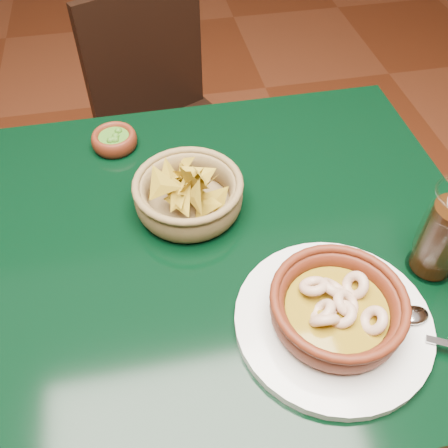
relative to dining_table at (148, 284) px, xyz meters
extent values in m
plane|color=#471C0C|center=(0.00, 0.00, -0.65)|extent=(7.00, 7.00, 0.00)
cube|color=black|center=(0.00, 0.00, 0.08)|extent=(1.20, 0.80, 0.04)
cylinder|color=black|center=(0.54, 0.34, -0.30)|extent=(0.06, 0.06, 0.71)
cube|color=black|center=(0.14, 0.64, -0.23)|extent=(0.53, 0.53, 0.04)
cylinder|color=black|center=(0.06, 0.41, -0.44)|extent=(0.03, 0.03, 0.43)
cylinder|color=black|center=(0.37, 0.56, -0.44)|extent=(0.03, 0.03, 0.43)
cylinder|color=black|center=(-0.08, 0.72, -0.44)|extent=(0.03, 0.03, 0.43)
cylinder|color=black|center=(0.23, 0.87, -0.44)|extent=(0.03, 0.03, 0.43)
cube|color=black|center=(0.07, 0.80, 0.00)|extent=(0.36, 0.18, 0.42)
cylinder|color=silver|center=(0.27, -0.20, 0.11)|extent=(0.30, 0.30, 0.02)
cylinder|color=#4C1A0C|center=(0.27, -0.20, 0.12)|extent=(0.18, 0.18, 0.01)
torus|color=#4C1A0C|center=(0.27, -0.20, 0.14)|extent=(0.22, 0.22, 0.04)
torus|color=#4C1A0C|center=(0.27, -0.20, 0.17)|extent=(0.20, 0.20, 0.01)
cylinder|color=brown|center=(0.27, -0.20, 0.14)|extent=(0.15, 0.15, 0.01)
torus|color=tan|center=(0.29, -0.20, 0.15)|extent=(0.05, 0.06, 0.05)
torus|color=tan|center=(0.31, -0.17, 0.15)|extent=(0.04, 0.05, 0.04)
torus|color=tan|center=(0.28, -0.17, 0.15)|extent=(0.05, 0.05, 0.05)
torus|color=tan|center=(0.25, -0.16, 0.16)|extent=(0.06, 0.06, 0.04)
torus|color=tan|center=(0.25, -0.21, 0.15)|extent=(0.06, 0.06, 0.05)
torus|color=tan|center=(0.25, -0.22, 0.15)|extent=(0.06, 0.04, 0.06)
torus|color=tan|center=(0.27, -0.21, 0.15)|extent=(0.06, 0.06, 0.04)
torus|color=tan|center=(0.31, -0.23, 0.15)|extent=(0.04, 0.05, 0.05)
ellipsoid|color=silver|center=(0.39, -0.22, 0.12)|extent=(0.05, 0.03, 0.01)
cylinder|color=olive|center=(0.10, 0.08, 0.10)|extent=(0.17, 0.17, 0.01)
torus|color=olive|center=(0.10, 0.08, 0.13)|extent=(0.23, 0.23, 0.06)
torus|color=olive|center=(0.10, 0.08, 0.16)|extent=(0.20, 0.20, 0.01)
cone|color=#A8871C|center=(0.07, 0.11, 0.16)|extent=(0.06, 0.09, 0.09)
cone|color=#A8871C|center=(0.07, 0.09, 0.16)|extent=(0.10, 0.06, 0.08)
cone|color=#A8871C|center=(0.12, 0.07, 0.19)|extent=(0.05, 0.08, 0.07)
cone|color=#A8871C|center=(0.12, 0.06, 0.13)|extent=(0.07, 0.10, 0.07)
cone|color=#A8871C|center=(0.09, 0.08, 0.16)|extent=(0.04, 0.09, 0.10)
cone|color=#A8871C|center=(0.14, 0.06, 0.14)|extent=(0.10, 0.05, 0.09)
cone|color=#A8871C|center=(0.12, 0.08, 0.17)|extent=(0.10, 0.08, 0.07)
cone|color=#A8871C|center=(0.10, 0.07, 0.17)|extent=(0.08, 0.07, 0.10)
cone|color=#A8871C|center=(0.13, 0.09, 0.14)|extent=(0.08, 0.07, 0.09)
cone|color=#A8871C|center=(0.08, 0.07, 0.16)|extent=(0.08, 0.09, 0.06)
cone|color=#A8871C|center=(0.10, 0.08, 0.16)|extent=(0.06, 0.09, 0.09)
cone|color=#A8871C|center=(0.11, 0.12, 0.16)|extent=(0.06, 0.10, 0.09)
cone|color=#A8871C|center=(0.09, 0.10, 0.15)|extent=(0.03, 0.09, 0.09)
cone|color=#A8871C|center=(0.10, 0.08, 0.17)|extent=(0.06, 0.08, 0.10)
cone|color=#A8871C|center=(0.08, 0.13, 0.14)|extent=(0.08, 0.07, 0.05)
cone|color=#A8871C|center=(0.08, 0.06, 0.15)|extent=(0.09, 0.09, 0.06)
cone|color=#A8871C|center=(0.08, 0.07, 0.15)|extent=(0.08, 0.07, 0.06)
cone|color=#A8871C|center=(0.10, 0.04, 0.17)|extent=(0.04, 0.09, 0.08)
cone|color=#A8871C|center=(0.10, 0.14, 0.15)|extent=(0.06, 0.09, 0.07)
cone|color=#A8871C|center=(0.10, 0.08, 0.16)|extent=(0.05, 0.09, 0.08)
cone|color=#A8871C|center=(0.10, 0.07, 0.18)|extent=(0.08, 0.07, 0.10)
cone|color=#A8871C|center=(0.05, 0.07, 0.18)|extent=(0.09, 0.05, 0.08)
cylinder|color=#4C1A0C|center=(-0.03, 0.29, 0.10)|extent=(0.08, 0.08, 0.01)
torus|color=#4C1A0C|center=(-0.03, 0.29, 0.12)|extent=(0.11, 0.11, 0.04)
cylinder|color=#235011|center=(-0.03, 0.29, 0.12)|extent=(0.06, 0.06, 0.01)
sphere|color=#235011|center=(-0.03, 0.28, 0.13)|extent=(0.02, 0.02, 0.02)
sphere|color=#235011|center=(-0.03, 0.29, 0.13)|extent=(0.02, 0.02, 0.02)
sphere|color=#235011|center=(-0.04, 0.28, 0.13)|extent=(0.02, 0.02, 0.02)
sphere|color=#235011|center=(-0.02, 0.30, 0.13)|extent=(0.02, 0.02, 0.02)
sphere|color=#235011|center=(-0.03, 0.28, 0.13)|extent=(0.02, 0.02, 0.02)
cylinder|color=white|center=(0.47, -0.13, 0.10)|extent=(0.08, 0.08, 0.01)
torus|color=white|center=(0.47, -0.13, 0.18)|extent=(0.17, 0.17, 0.09)
cylinder|color=black|center=(0.47, -0.13, 0.17)|extent=(0.07, 0.07, 0.14)
camera|label=1|loc=(0.03, -0.55, 0.77)|focal=40.00mm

